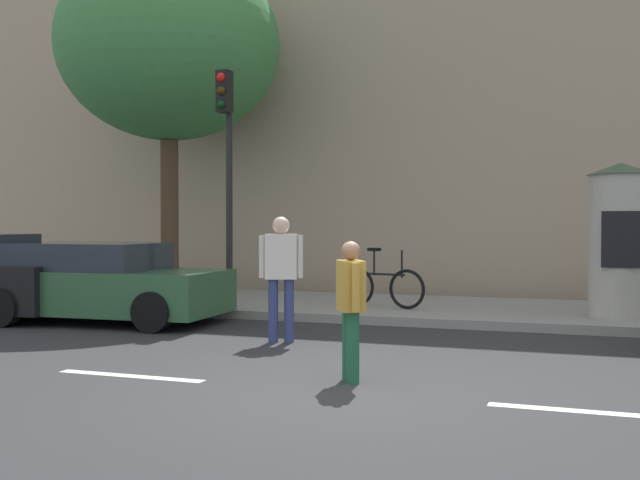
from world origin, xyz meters
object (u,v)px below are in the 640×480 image
(traffic_light, at_px, (226,149))
(bicycle_leaning, at_px, (381,286))
(poster_column, at_px, (620,239))
(street_tree, at_px, (169,46))
(pedestrian_in_red_top, at_px, (351,301))
(parked_car_dark, at_px, (97,283))
(pedestrian_in_dark_shirt, at_px, (281,267))

(traffic_light, distance_m, bicycle_leaning, 3.76)
(poster_column, height_order, bicycle_leaning, poster_column)
(street_tree, bearing_deg, poster_column, -5.77)
(traffic_light, xyz_separation_m, poster_column, (6.66, 1.06, -1.59))
(pedestrian_in_red_top, relative_size, parked_car_dark, 0.34)
(pedestrian_in_dark_shirt, distance_m, parked_car_dark, 3.98)
(poster_column, relative_size, parked_car_dark, 0.58)
(parked_car_dark, bearing_deg, pedestrian_in_dark_shirt, -14.52)
(poster_column, height_order, parked_car_dark, poster_column)
(traffic_light, distance_m, pedestrian_in_dark_shirt, 3.74)
(parked_car_dark, bearing_deg, bicycle_leaning, 30.34)
(bicycle_leaning, height_order, parked_car_dark, parked_car_dark)
(pedestrian_in_dark_shirt, height_order, parked_car_dark, pedestrian_in_dark_shirt)
(poster_column, xyz_separation_m, bicycle_leaning, (-4.07, 0.06, -0.90))
(pedestrian_in_red_top, distance_m, bicycle_leaning, 5.95)
(street_tree, distance_m, bicycle_leaning, 7.04)
(pedestrian_in_red_top, xyz_separation_m, parked_car_dark, (-5.59, 3.26, -0.20))
(pedestrian_in_red_top, relative_size, bicycle_leaning, 0.87)
(street_tree, relative_size, parked_car_dark, 1.68)
(poster_column, height_order, pedestrian_in_dark_shirt, poster_column)
(street_tree, distance_m, pedestrian_in_red_top, 10.19)
(bicycle_leaning, bearing_deg, pedestrian_in_red_top, -77.97)
(bicycle_leaning, relative_size, parked_car_dark, 0.39)
(pedestrian_in_dark_shirt, xyz_separation_m, parked_car_dark, (-3.84, 0.99, -0.41))
(traffic_light, bearing_deg, pedestrian_in_red_top, -50.77)
(poster_column, xyz_separation_m, parked_car_dark, (-8.42, -2.49, -0.77))
(pedestrian_in_dark_shirt, relative_size, bicycle_leaning, 1.04)
(bicycle_leaning, bearing_deg, poster_column, -0.83)
(traffic_light, bearing_deg, poster_column, 9.07)
(traffic_light, relative_size, parked_car_dark, 0.97)
(poster_column, relative_size, bicycle_leaning, 1.47)
(poster_column, relative_size, street_tree, 0.34)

